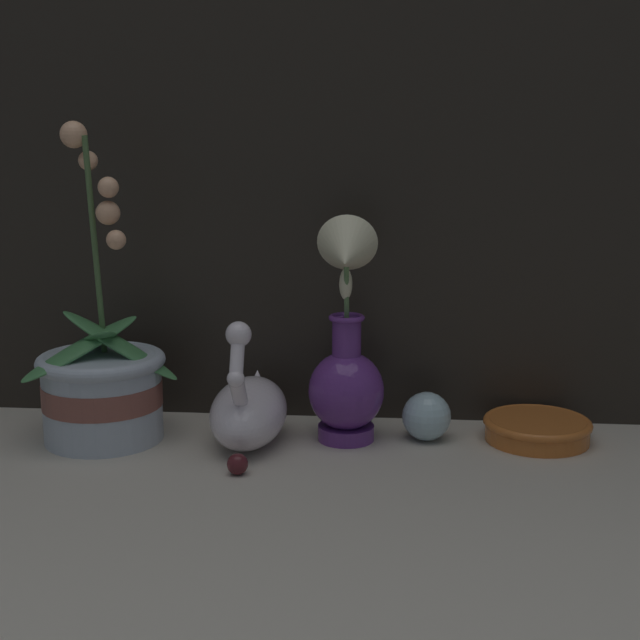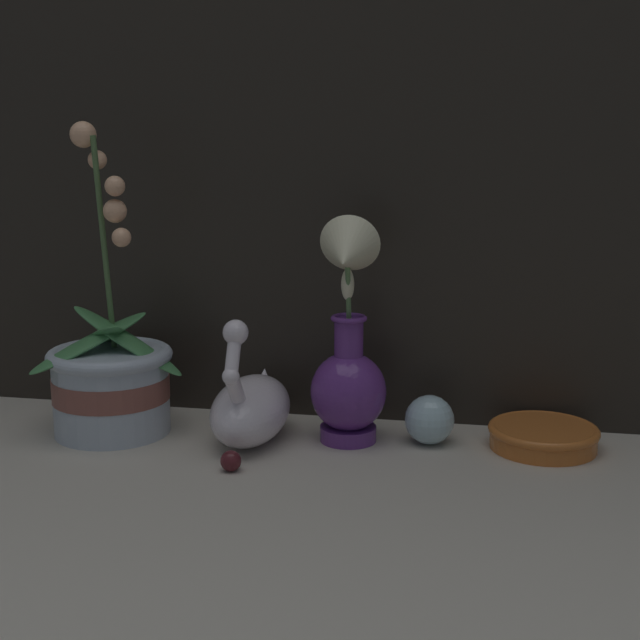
% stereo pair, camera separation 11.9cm
% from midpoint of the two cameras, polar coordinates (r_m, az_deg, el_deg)
% --- Properties ---
extents(ground_plane, '(2.80, 2.80, 0.00)m').
position_cam_midpoint_polar(ground_plane, '(1.12, 1.65, -10.51)').
color(ground_plane, '#BCB2A3').
extents(window_backdrop, '(2.80, 0.03, 1.20)m').
position_cam_midpoint_polar(window_backdrop, '(1.33, 3.90, 19.32)').
color(window_backdrop, black).
rests_on(window_backdrop, ground_plane).
extents(orchid_potted_plant, '(0.21, 0.20, 0.44)m').
position_cam_midpoint_polar(orchid_potted_plant, '(1.30, -10.74, -3.70)').
color(orchid_potted_plant, '#B2BCCC').
rests_on(orchid_potted_plant, ground_plane).
extents(swan_figurine, '(0.10, 0.21, 0.19)m').
position_cam_midpoint_polar(swan_figurine, '(1.25, -1.73, -5.58)').
color(swan_figurine, white).
rests_on(swan_figurine, ground_plane).
extents(blue_vase, '(0.11, 0.12, 0.32)m').
position_cam_midpoint_polar(blue_vase, '(1.23, 4.56, -2.63)').
color(blue_vase, '#602D7F').
rests_on(blue_vase, ground_plane).
extents(glass_sphere, '(0.07, 0.07, 0.07)m').
position_cam_midpoint_polar(glass_sphere, '(1.27, 9.72, -6.35)').
color(glass_sphere, silver).
rests_on(glass_sphere, ground_plane).
extents(amber_dish, '(0.15, 0.15, 0.03)m').
position_cam_midpoint_polar(amber_dish, '(1.29, 16.72, -7.12)').
color(amber_dish, '#C66628').
rests_on(amber_dish, ground_plane).
extents(glass_bauble, '(0.03, 0.03, 0.03)m').
position_cam_midpoint_polar(glass_bauble, '(1.16, -2.79, -9.05)').
color(glass_bauble, '#4C191E').
rests_on(glass_bauble, ground_plane).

